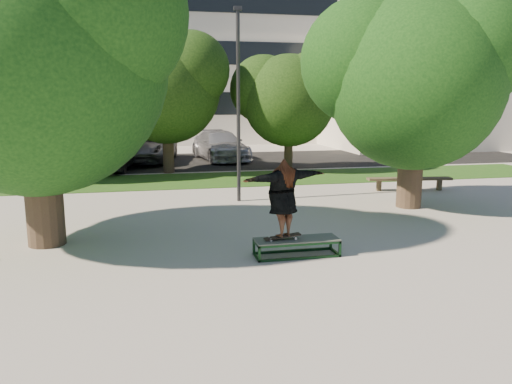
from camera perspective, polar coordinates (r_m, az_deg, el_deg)
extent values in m
plane|color=#A9A49B|center=(11.49, -2.52, -6.14)|extent=(120.00, 120.00, 0.00)
cube|color=#194E16|center=(20.81, -4.13, 1.44)|extent=(30.00, 4.00, 0.02)
cube|color=black|center=(27.12, -8.13, 3.48)|extent=(40.00, 8.00, 0.01)
cylinder|color=#38281E|center=(12.22, -23.23, 1.71)|extent=(0.84, 0.84, 3.20)
sphere|color=#0E360F|center=(12.13, -24.10, 13.31)|extent=(5.80, 5.80, 5.80)
sphere|color=#0E360F|center=(11.47, -18.38, 19.00)|extent=(4.06, 4.06, 4.06)
cylinder|color=#38281E|center=(16.00, 17.28, 3.63)|extent=(0.76, 0.76, 3.00)
sphere|color=#0E360F|center=(15.91, 17.74, 11.80)|extent=(5.20, 5.20, 5.20)
sphere|color=#0E360F|center=(16.06, 12.29, 14.36)|extent=(3.90, 3.90, 3.90)
sphere|color=#0E360F|center=(16.13, 22.60, 14.72)|extent=(3.64, 3.64, 3.64)
cylinder|color=#38281E|center=(22.44, -24.14, 4.79)|extent=(0.44, 0.44, 2.80)
sphere|color=black|center=(22.36, -24.54, 10.04)|extent=(4.40, 4.40, 4.40)
sphere|color=black|center=(23.27, -26.99, 11.19)|extent=(3.30, 3.30, 3.30)
sphere|color=black|center=(21.76, -22.35, 12.24)|extent=(3.08, 3.08, 3.08)
cylinder|color=#38281E|center=(22.94, -10.03, 5.90)|extent=(0.50, 0.50, 3.00)
sphere|color=black|center=(22.88, -10.21, 11.45)|extent=(4.80, 4.80, 4.80)
sphere|color=black|center=(23.61, -13.30, 12.76)|extent=(3.60, 3.60, 3.60)
sphere|color=black|center=(22.49, -7.41, 13.69)|extent=(3.36, 3.36, 3.36)
cylinder|color=#38281E|center=(23.31, 3.73, 5.62)|extent=(0.40, 0.40, 2.60)
sphere|color=black|center=(23.23, 3.79, 10.37)|extent=(4.20, 4.20, 4.20)
sphere|color=black|center=(23.59, 0.87, 11.67)|extent=(3.15, 3.15, 3.15)
sphere|color=black|center=(23.11, 6.41, 12.15)|extent=(2.94, 2.94, 2.94)
cylinder|color=#2D2D30|center=(16.11, -2.03, 9.49)|extent=(0.12, 0.12, 6.00)
cube|color=#2D2D30|center=(16.34, -2.10, 20.25)|extent=(0.25, 0.15, 0.12)
cube|color=silver|center=(43.12, -12.73, 16.57)|extent=(30.00, 14.00, 16.00)
cube|color=black|center=(35.80, -12.51, 9.83)|extent=(27.60, 0.12, 1.60)
cube|color=black|center=(35.94, -12.74, 15.42)|extent=(27.60, 0.12, 1.60)
cube|color=beige|center=(38.37, 19.44, 11.02)|extent=(15.00, 10.00, 8.00)
cube|color=#475147|center=(10.70, 4.67, -5.42)|extent=(1.80, 0.60, 0.03)
cylinder|color=white|center=(10.46, 1.72, -5.51)|extent=(0.06, 0.03, 0.06)
cylinder|color=white|center=(10.61, 1.51, -5.28)|extent=(0.06, 0.03, 0.06)
cylinder|color=white|center=(10.60, 4.57, -5.33)|extent=(0.06, 0.03, 0.06)
cylinder|color=white|center=(10.75, 4.32, -5.10)|extent=(0.06, 0.03, 0.06)
cube|color=black|center=(10.59, 3.04, -5.10)|extent=(0.78, 0.20, 0.10)
imported|color=brown|center=(10.40, 3.09, -0.69)|extent=(2.08, 1.21, 1.64)
cube|color=brown|center=(18.76, 13.86, 0.76)|extent=(0.18, 0.18, 0.41)
cube|color=brown|center=(19.57, 20.21, 0.81)|extent=(0.18, 0.18, 0.41)
cube|color=brown|center=(19.10, 17.14, 1.46)|extent=(3.12, 0.85, 0.08)
imported|color=#A8A8AD|center=(24.85, -18.41, 4.07)|extent=(1.87, 4.31, 1.45)
imported|color=black|center=(24.55, -15.96, 4.34)|extent=(2.59, 5.16, 1.62)
imported|color=slate|center=(27.22, -12.42, 5.05)|extent=(3.64, 6.15, 1.60)
imported|color=#BCBCC2|center=(27.62, -4.13, 5.32)|extent=(3.05, 5.73, 1.58)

